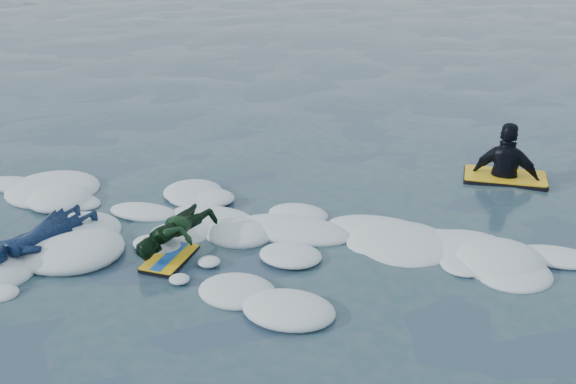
% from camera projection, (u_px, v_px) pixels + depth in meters
% --- Properties ---
extents(ground, '(120.00, 120.00, 0.00)m').
position_uv_depth(ground, '(160.00, 276.00, 7.64)').
color(ground, '#1B3442').
rests_on(ground, ground).
extents(foam_band, '(12.00, 3.10, 0.30)m').
position_uv_depth(foam_band, '(201.00, 234.00, 8.55)').
color(foam_band, white).
rests_on(foam_band, ground).
extents(prone_woman_unit, '(0.84, 1.57, 0.38)m').
position_uv_depth(prone_woman_unit, '(39.00, 239.00, 8.01)').
color(prone_woman_unit, black).
rests_on(prone_woman_unit, ground).
extents(prone_child_unit, '(0.81, 1.20, 0.42)m').
position_uv_depth(prone_child_unit, '(176.00, 236.00, 8.02)').
color(prone_child_unit, black).
rests_on(prone_child_unit, ground).
extents(waiting_rider_unit, '(1.17, 0.69, 1.69)m').
position_uv_depth(waiting_rider_unit, '(505.00, 181.00, 10.09)').
color(waiting_rider_unit, black).
rests_on(waiting_rider_unit, ground).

